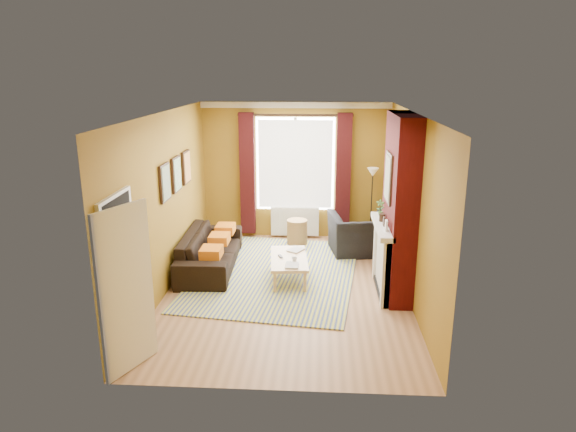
% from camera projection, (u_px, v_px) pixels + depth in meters
% --- Properties ---
extents(ground, '(5.50, 5.50, 0.00)m').
position_uv_depth(ground, '(287.00, 288.00, 8.31)').
color(ground, '#8E6340').
rests_on(ground, ground).
extents(room_walls, '(3.82, 5.54, 2.83)m').
position_uv_depth(room_walls, '(327.00, 202.00, 8.17)').
color(room_walls, olive).
rests_on(room_walls, ground).
extents(striped_rug, '(3.08, 3.96, 0.02)m').
position_uv_depth(striped_rug, '(276.00, 273.00, 8.91)').
color(striped_rug, '#34478F').
rests_on(striped_rug, ground).
extents(sofa, '(0.96, 2.27, 0.65)m').
position_uv_depth(sofa, '(210.00, 250.00, 9.11)').
color(sofa, black).
rests_on(sofa, ground).
extents(armchair, '(1.33, 1.21, 0.76)m').
position_uv_depth(armchair, '(361.00, 234.00, 9.83)').
color(armchair, black).
rests_on(armchair, ground).
extents(coffee_table, '(0.70, 1.24, 0.40)m').
position_uv_depth(coffee_table, '(289.00, 260.00, 8.57)').
color(coffee_table, tan).
rests_on(coffee_table, ground).
extents(wicker_stool, '(0.50, 0.50, 0.51)m').
position_uv_depth(wicker_stool, '(297.00, 232.00, 10.34)').
color(wicker_stool, olive).
rests_on(wicker_stool, ground).
extents(floor_lamp, '(0.29, 0.29, 1.55)m').
position_uv_depth(floor_lamp, '(372.00, 184.00, 10.19)').
color(floor_lamp, black).
rests_on(floor_lamp, ground).
extents(book_a, '(0.22, 0.29, 0.03)m').
position_uv_depth(book_a, '(285.00, 265.00, 8.18)').
color(book_a, '#999999').
rests_on(book_a, coffee_table).
extents(book_b, '(0.33, 0.36, 0.02)m').
position_uv_depth(book_b, '(291.00, 249.00, 8.94)').
color(book_b, '#999999').
rests_on(book_b, coffee_table).
extents(mug, '(0.11, 0.11, 0.08)m').
position_uv_depth(mug, '(294.00, 260.00, 8.34)').
color(mug, '#999999').
rests_on(mug, coffee_table).
extents(tv_remote, '(0.09, 0.15, 0.02)m').
position_uv_depth(tv_remote, '(280.00, 256.00, 8.57)').
color(tv_remote, '#27272A').
rests_on(tv_remote, coffee_table).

